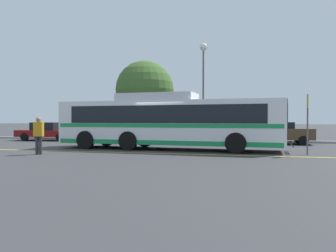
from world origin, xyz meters
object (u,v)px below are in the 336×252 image
at_px(transit_bus, 168,122).
at_px(tree_0, 145,90).
at_px(bus_stop_sign, 308,117).
at_px(parked_car_0, 48,131).
at_px(parked_car_1, 121,132).
at_px(parked_car_2, 198,133).
at_px(street_lamp, 203,66).
at_px(parked_car_3, 281,133).
at_px(pedestrian_0, 39,133).

xyz_separation_m(transit_bus, tree_0, (-4.22, 9.29, 2.60)).
bearing_deg(bus_stop_sign, transit_bus, -97.12).
height_order(parked_car_0, parked_car_1, parked_car_1).
relative_size(parked_car_2, street_lamp, 0.66).
relative_size(bus_stop_sign, tree_0, 0.42).
distance_m(parked_car_1, street_lamp, 8.22).
height_order(parked_car_1, bus_stop_sign, bus_stop_sign).
bearing_deg(parked_car_3, tree_0, -109.09).
distance_m(parked_car_2, parked_car_3, 5.52).
relative_size(parked_car_1, pedestrian_0, 2.53).
relative_size(parked_car_2, bus_stop_sign, 1.81).
relative_size(parked_car_1, parked_car_2, 0.87).
xyz_separation_m(pedestrian_0, bus_stop_sign, (12.04, 2.60, 0.74)).
bearing_deg(transit_bus, bus_stop_sign, 82.88).
bearing_deg(parked_car_2, street_lamp, -3.94).
bearing_deg(pedestrian_0, street_lamp, 54.41).
distance_m(transit_bus, parked_car_1, 7.10).
xyz_separation_m(parked_car_0, street_lamp, (11.73, 2.97, 5.10)).
bearing_deg(transit_bus, parked_car_3, 134.82).
height_order(parked_car_3, bus_stop_sign, bus_stop_sign).
bearing_deg(tree_0, parked_car_3, -19.24).
distance_m(transit_bus, parked_car_2, 5.38).
height_order(parked_car_3, tree_0, tree_0).
bearing_deg(transit_bus, parked_car_1, -133.78).
relative_size(parked_car_0, tree_0, 0.73).
relative_size(parked_car_1, street_lamp, 0.58).
relative_size(parked_car_1, tree_0, 0.66).
distance_m(parked_car_2, tree_0, 7.37).
xyz_separation_m(transit_bus, parked_car_0, (-10.86, 5.37, -0.81)).
xyz_separation_m(parked_car_0, parked_car_1, (6.10, -0.17, 0.01)).
relative_size(parked_car_0, parked_car_1, 1.10).
relative_size(street_lamp, tree_0, 1.15).
relative_size(parked_car_1, parked_car_3, 1.11).
xyz_separation_m(parked_car_1, parked_car_2, (5.66, 0.04, -0.02)).
height_order(transit_bus, street_lamp, street_lamp).
xyz_separation_m(parked_car_1, tree_0, (0.54, 4.09, 3.40)).
xyz_separation_m(transit_bus, parked_car_1, (-4.76, 5.20, -0.80)).
distance_m(parked_car_0, tree_0, 8.43).
xyz_separation_m(parked_car_3, tree_0, (-10.63, 3.71, 3.37)).
bearing_deg(parked_car_3, pedestrian_0, -50.55).
bearing_deg(street_lamp, parked_car_1, -150.88).
bearing_deg(parked_car_3, transit_bus, -48.78).
bearing_deg(parked_car_1, street_lamp, 117.51).
relative_size(parked_car_3, street_lamp, 0.52).
relative_size(transit_bus, parked_car_3, 3.18).
distance_m(parked_car_1, pedestrian_0, 9.13).
xyz_separation_m(transit_bus, street_lamp, (0.87, 8.34, 4.30)).
height_order(parked_car_0, parked_car_3, parked_car_3).
height_order(parked_car_0, tree_0, tree_0).
height_order(transit_bus, parked_car_1, transit_bus).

